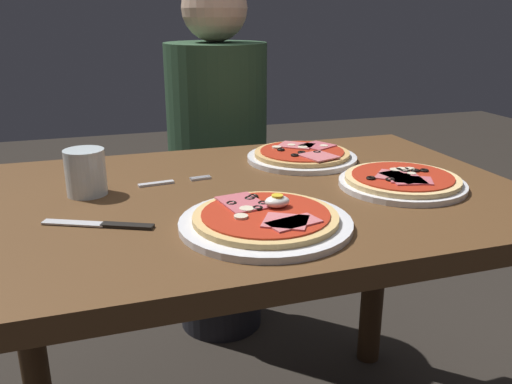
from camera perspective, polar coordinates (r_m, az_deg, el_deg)
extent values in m
cube|color=brown|center=(1.09, -0.50, -0.86)|extent=(1.11, 0.75, 0.04)
cylinder|color=#3C2715|center=(1.50, -23.21, -12.00)|extent=(0.07, 0.07, 0.68)
cylinder|color=#3C2715|center=(1.69, 12.55, -7.29)|extent=(0.07, 0.07, 0.68)
cylinder|color=white|center=(0.91, 1.02, -3.35)|extent=(0.29, 0.29, 0.01)
cylinder|color=#DBB26B|center=(0.90, 1.02, -2.70)|extent=(0.25, 0.25, 0.01)
cylinder|color=#B72D19|center=(0.90, 1.03, -2.32)|extent=(0.22, 0.22, 0.00)
torus|color=black|center=(0.94, 0.77, -1.20)|extent=(0.02, 0.02, 0.00)
torus|color=black|center=(0.96, -0.68, -0.70)|extent=(0.02, 0.02, 0.00)
torus|color=black|center=(0.94, -2.61, -1.22)|extent=(0.02, 0.02, 0.00)
torus|color=black|center=(0.97, -0.30, -0.49)|extent=(0.02, 0.02, 0.00)
torus|color=black|center=(0.91, 0.17, -1.72)|extent=(0.02, 0.02, 0.00)
cube|color=#C65B66|center=(0.94, -1.51, -1.13)|extent=(0.08, 0.10, 0.00)
cube|color=#D16B70|center=(0.86, 3.17, -3.14)|extent=(0.09, 0.09, 0.00)
cube|color=#D16B70|center=(0.86, 4.05, -3.26)|extent=(0.09, 0.06, 0.00)
cylinder|color=beige|center=(0.91, -1.00, -1.83)|extent=(0.03, 0.03, 0.00)
cylinder|color=beige|center=(0.88, -1.61, -2.63)|extent=(0.02, 0.02, 0.00)
ellipsoid|color=white|center=(0.92, 2.27, -1.02)|extent=(0.04, 0.03, 0.02)
cylinder|color=yellow|center=(0.92, 2.28, -0.43)|extent=(0.02, 0.02, 0.00)
cylinder|color=white|center=(1.15, 15.25, 0.84)|extent=(0.26, 0.26, 0.01)
cylinder|color=#E5C17F|center=(1.15, 15.30, 1.36)|extent=(0.24, 0.24, 0.01)
cylinder|color=#B72D19|center=(1.15, 15.32, 1.67)|extent=(0.21, 0.21, 0.00)
torus|color=black|center=(1.10, 12.12, 1.46)|extent=(0.02, 0.02, 0.00)
torus|color=black|center=(1.19, 17.47, 2.21)|extent=(0.02, 0.02, 0.00)
torus|color=black|center=(1.10, 14.09, 1.31)|extent=(0.02, 0.02, 0.00)
torus|color=black|center=(1.18, 16.58, 2.21)|extent=(0.02, 0.02, 0.00)
torus|color=black|center=(1.17, 15.63, 2.14)|extent=(0.02, 0.02, 0.00)
cube|color=#C65B66|center=(1.11, 15.74, 1.32)|extent=(0.08, 0.09, 0.00)
cube|color=#C65B66|center=(1.12, 15.19, 1.51)|extent=(0.06, 0.10, 0.00)
cube|color=#C65B66|center=(1.11, 16.19, 1.23)|extent=(0.10, 0.08, 0.00)
cube|color=#D16B70|center=(1.13, 14.41, 1.71)|extent=(0.09, 0.09, 0.00)
cylinder|color=beige|center=(1.18, 15.33, 2.32)|extent=(0.03, 0.03, 0.00)
cylinder|color=beige|center=(1.15, 16.23, 1.87)|extent=(0.02, 0.02, 0.00)
cylinder|color=beige|center=(1.19, 16.06, 2.36)|extent=(0.02, 0.02, 0.00)
cylinder|color=beige|center=(1.17, 14.65, 2.27)|extent=(0.03, 0.03, 0.00)
cylinder|color=white|center=(1.32, 4.90, 3.63)|extent=(0.27, 0.27, 0.01)
cylinder|color=tan|center=(1.31, 4.91, 4.09)|extent=(0.23, 0.23, 0.01)
cylinder|color=#B72D19|center=(1.31, 4.92, 4.37)|extent=(0.20, 0.20, 0.00)
torus|color=black|center=(1.31, 2.68, 4.52)|extent=(0.02, 0.02, 0.00)
torus|color=black|center=(1.26, 4.14, 3.93)|extent=(0.02, 0.02, 0.00)
torus|color=black|center=(1.29, 6.52, 4.23)|extent=(0.02, 0.02, 0.00)
torus|color=black|center=(1.28, 4.86, 4.23)|extent=(0.02, 0.02, 0.00)
torus|color=black|center=(1.35, 4.96, 4.90)|extent=(0.02, 0.02, 0.00)
cube|color=#D16B70|center=(1.35, 4.30, 4.97)|extent=(0.11, 0.10, 0.00)
cube|color=#D16B70|center=(1.26, 6.68, 3.83)|extent=(0.09, 0.09, 0.00)
cube|color=#C65B66|center=(1.36, 6.56, 4.93)|extent=(0.10, 0.09, 0.00)
cylinder|color=beige|center=(1.35, 7.22, 4.88)|extent=(0.02, 0.02, 0.00)
cylinder|color=beige|center=(1.33, 2.20, 4.78)|extent=(0.02, 0.02, 0.00)
cylinder|color=beige|center=(1.35, 3.79, 4.99)|extent=(0.02, 0.02, 0.00)
cylinder|color=beige|center=(1.33, 4.99, 4.74)|extent=(0.02, 0.02, 0.00)
cylinder|color=silver|center=(1.10, -17.68, 2.01)|extent=(0.08, 0.08, 0.09)
cylinder|color=silver|center=(1.11, -17.59, 1.06)|extent=(0.07, 0.07, 0.05)
cube|color=silver|center=(1.14, -10.58, 0.88)|extent=(0.08, 0.02, 0.00)
cube|color=silver|center=(1.16, -5.83, 1.39)|extent=(0.05, 0.01, 0.00)
cube|color=silver|center=(1.17, -5.90, 1.45)|extent=(0.05, 0.01, 0.00)
cube|color=silver|center=(1.17, -5.97, 1.51)|extent=(0.05, 0.01, 0.00)
cube|color=silver|center=(1.17, -6.04, 1.57)|extent=(0.05, 0.01, 0.00)
cube|color=silver|center=(0.97, -18.81, -3.14)|extent=(0.11, 0.07, 0.00)
cube|color=black|center=(0.93, -13.53, -3.52)|extent=(0.09, 0.06, 0.01)
cylinder|color=black|center=(1.90, -3.82, -7.59)|extent=(0.29, 0.29, 0.46)
cylinder|color=#2D4C33|center=(1.74, -4.17, 7.02)|extent=(0.32, 0.32, 0.52)
sphere|color=beige|center=(1.71, -4.46, 18.94)|extent=(0.20, 0.20, 0.20)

